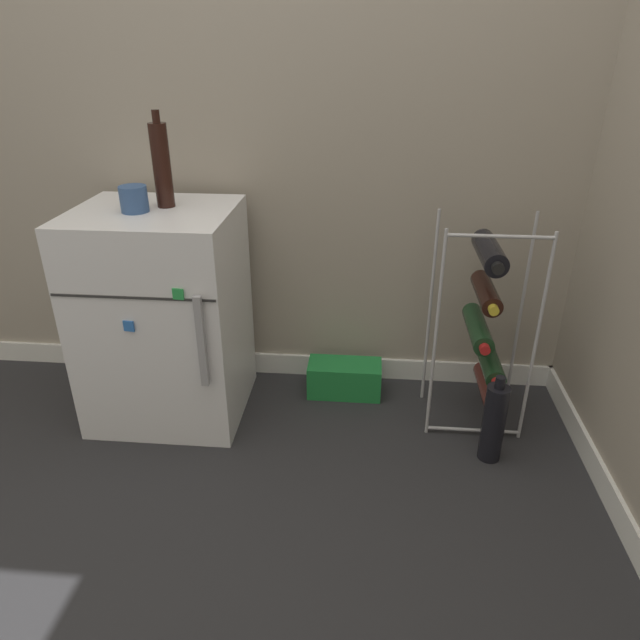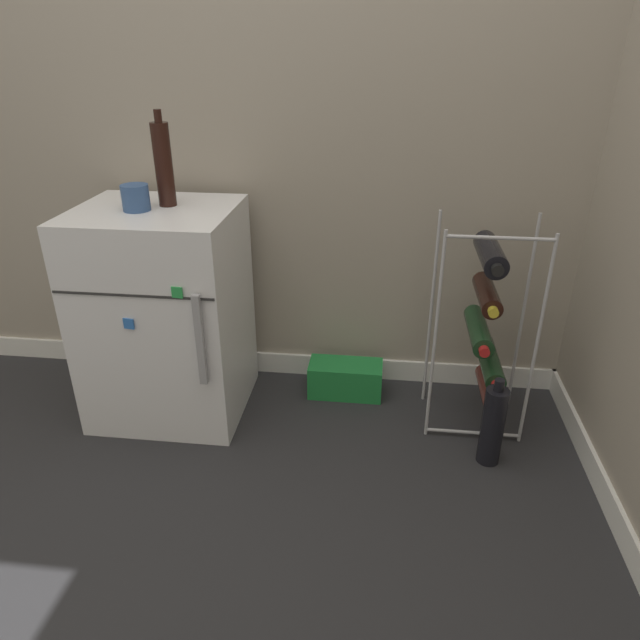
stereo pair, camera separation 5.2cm
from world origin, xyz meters
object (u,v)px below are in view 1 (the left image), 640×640
at_px(mini_fridge, 165,316).
at_px(wine_rack, 486,325).
at_px(fridge_top_cup, 134,199).
at_px(fridge_top_bottle, 162,165).
at_px(loose_bottle_floor, 494,422).
at_px(soda_box, 345,378).

relative_size(mini_fridge, wine_rack, 1.02).
xyz_separation_m(wine_rack, fridge_top_cup, (-1.20, -0.05, 0.44)).
xyz_separation_m(mini_fridge, fridge_top_bottle, (0.04, 0.05, 0.54)).
distance_m(fridge_top_bottle, loose_bottle_floor, 1.41).
bearing_deg(loose_bottle_floor, mini_fridge, 170.06).
bearing_deg(mini_fridge, loose_bottle_floor, -9.94).
distance_m(wine_rack, fridge_top_cup, 1.28).
distance_m(fridge_top_cup, loose_bottle_floor, 1.41).
bearing_deg(soda_box, loose_bottle_floor, -34.57).
xyz_separation_m(mini_fridge, loose_bottle_floor, (1.18, -0.21, -0.25)).
distance_m(wine_rack, soda_box, 0.61).
height_order(mini_fridge, fridge_top_bottle, fridge_top_bottle).
height_order(fridge_top_bottle, loose_bottle_floor, fridge_top_bottle).
distance_m(mini_fridge, fridge_top_bottle, 0.54).
xyz_separation_m(wine_rack, loose_bottle_floor, (0.02, -0.23, -0.25)).
bearing_deg(fridge_top_bottle, loose_bottle_floor, -12.62).
xyz_separation_m(soda_box, fridge_top_bottle, (-0.62, -0.10, 0.86)).
bearing_deg(mini_fridge, wine_rack, 1.37).
height_order(fridge_top_cup, fridge_top_bottle, fridge_top_bottle).
relative_size(wine_rack, fridge_top_cup, 8.55).
relative_size(wine_rack, loose_bottle_floor, 2.39).
bearing_deg(wine_rack, fridge_top_cup, -177.42).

